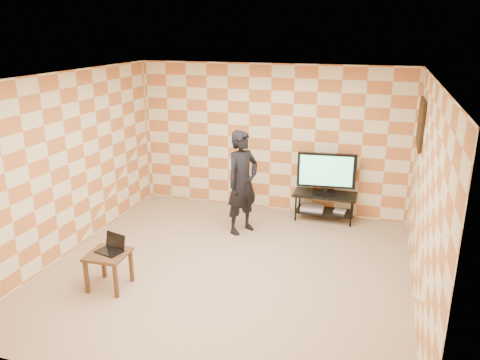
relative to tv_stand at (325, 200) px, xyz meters
name	(u,v)px	position (x,y,z in m)	size (l,w,h in m)	color
floor	(228,269)	(-1.08, -2.22, -0.37)	(5.00, 5.00, 0.00)	tan
wall_back	(270,139)	(-1.08, 0.28, 0.98)	(5.00, 0.02, 2.70)	beige
wall_front	(134,265)	(-1.08, -4.72, 0.98)	(5.00, 0.02, 2.70)	beige
wall_left	(68,164)	(-3.58, -2.22, 0.98)	(0.02, 5.00, 2.70)	beige
wall_right	(425,198)	(1.42, -2.22, 0.98)	(0.02, 5.00, 2.70)	beige
ceiling	(226,77)	(-1.08, -2.22, 2.33)	(5.00, 5.00, 0.02)	white
wall_art	(421,124)	(1.39, -0.67, 1.58)	(0.04, 0.72, 0.72)	black
tv_stand	(325,200)	(0.00, 0.00, 0.00)	(1.09, 0.49, 0.50)	black
tv	(326,171)	(0.00, 0.00, 0.54)	(1.01, 0.22, 0.73)	black
dvd_player	(312,208)	(-0.21, 0.00, -0.16)	(0.40, 0.29, 0.07)	silver
game_console	(340,211)	(0.28, 0.01, -0.17)	(0.20, 0.15, 0.05)	silver
side_table	(108,259)	(-2.42, -3.14, 0.04)	(0.52, 0.52, 0.50)	#3C2819
laptop	(112,247)	(-2.39, -3.07, 0.18)	(0.38, 0.33, 0.22)	black
person	(242,182)	(-1.26, -0.90, 0.50)	(0.63, 0.42, 1.74)	black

